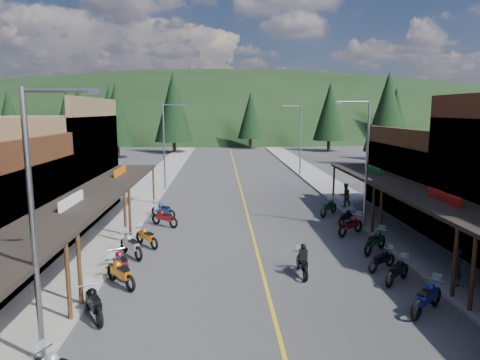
{
  "coord_description": "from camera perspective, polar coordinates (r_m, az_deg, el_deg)",
  "views": [
    {
      "loc": [
        -1.89,
        -17.7,
        7.38
      ],
      "look_at": [
        -0.66,
        9.15,
        3.0
      ],
      "focal_mm": 32.0,
      "sensor_mm": 36.0,
      "label": 1
    }
  ],
  "objects": [
    {
      "name": "ground",
      "position": [
        19.27,
        3.3,
        -13.28
      ],
      "size": [
        220.0,
        220.0,
        0.0
      ],
      "primitive_type": "plane",
      "color": "#38383A",
      "rests_on": "ground"
    },
    {
      "name": "centerline",
      "position": [
        38.46,
        0.24,
        -1.8
      ],
      "size": [
        0.15,
        90.0,
        0.01
      ],
      "primitive_type": "cube",
      "color": "gold",
      "rests_on": "ground"
    },
    {
      "name": "sidewalk_west",
      "position": [
        39.0,
        -12.64,
        -1.77
      ],
      "size": [
        3.4,
        94.0,
        0.15
      ],
      "primitive_type": "cube",
      "color": "gray",
      "rests_on": "ground"
    },
    {
      "name": "sidewalk_east",
      "position": [
        39.83,
        12.85,
        -1.55
      ],
      "size": [
        3.4,
        94.0,
        0.15
      ],
      "primitive_type": "cube",
      "color": "gray",
      "rests_on": "ground"
    },
    {
      "name": "shop_west_3",
      "position": [
        31.58,
        -24.73,
        1.38
      ],
      "size": [
        10.9,
        10.2,
        8.2
      ],
      "color": "brown",
      "rests_on": "ground"
    },
    {
      "name": "shop_east_3",
      "position": [
        33.3,
        25.43,
        -0.02
      ],
      "size": [
        10.9,
        10.2,
        6.2
      ],
      "color": "#4C2D16",
      "rests_on": "ground"
    },
    {
      "name": "streetlight_0",
      "position": [
        13.07,
        -25.4,
        -4.55
      ],
      "size": [
        2.16,
        0.18,
        8.0
      ],
      "color": "gray",
      "rests_on": "ground"
    },
    {
      "name": "streetlight_1",
      "position": [
        40.13,
        -9.9,
        4.95
      ],
      "size": [
        2.16,
        0.18,
        8.0
      ],
      "color": "gray",
      "rests_on": "ground"
    },
    {
      "name": "streetlight_2",
      "position": [
        27.33,
        16.29,
        2.75
      ],
      "size": [
        2.16,
        0.18,
        8.0
      ],
      "color": "gray",
      "rests_on": "ground"
    },
    {
      "name": "streetlight_3",
      "position": [
        48.6,
        7.9,
        5.72
      ],
      "size": [
        2.16,
        0.18,
        8.0
      ],
      "color": "gray",
      "rests_on": "ground"
    },
    {
      "name": "ridge_hill",
      "position": [
        152.89,
        -1.93,
        6.48
      ],
      "size": [
        310.0,
        140.0,
        60.0
      ],
      "primitive_type": "ellipsoid",
      "color": "black",
      "rests_on": "ground"
    },
    {
      "name": "pine_0",
      "position": [
        88.34,
        -28.45,
        7.57
      ],
      "size": [
        5.04,
        5.04,
        11.0
      ],
      "color": "black",
      "rests_on": "ground"
    },
    {
      "name": "pine_1",
      "position": [
        90.44,
        -16.98,
        8.77
      ],
      "size": [
        5.88,
        5.88,
        12.5
      ],
      "color": "black",
      "rests_on": "ground"
    },
    {
      "name": "pine_2",
      "position": [
        76.13,
        -8.87,
        9.6
      ],
      "size": [
        6.72,
        6.72,
        14.0
      ],
      "color": "black",
      "rests_on": "ground"
    },
    {
      "name": "pine_3",
      "position": [
        83.91,
        1.41,
        8.64
      ],
      "size": [
        5.04,
        5.04,
        11.0
      ],
      "color": "black",
      "rests_on": "ground"
    },
    {
      "name": "pine_4",
      "position": [
        80.2,
        11.88,
        8.96
      ],
      "size": [
        5.88,
        5.88,
        12.5
      ],
      "color": "black",
      "rests_on": "ground"
    },
    {
      "name": "pine_5",
      "position": [
        96.61,
        19.43,
        9.1
      ],
      "size": [
        6.72,
        6.72,
        14.0
      ],
      "color": "black",
      "rests_on": "ground"
    },
    {
      "name": "pine_6",
      "position": [
        94.71,
        28.02,
        7.64
      ],
      "size": [
        5.04,
        5.04,
        11.0
      ],
      "color": "black",
      "rests_on": "ground"
    },
    {
      "name": "pine_7",
      "position": [
        98.42,
        -20.68,
        8.58
      ],
      "size": [
        5.88,
        5.88,
        12.5
      ],
      "color": "black",
      "rests_on": "ground"
    },
    {
      "name": "pine_8",
      "position": [
        61.12,
        -22.02,
        7.27
      ],
      "size": [
        4.48,
        4.48,
        10.0
      ],
      "color": "black",
      "rests_on": "ground"
    },
    {
      "name": "pine_9",
      "position": [
        67.84,
        20.0,
        7.86
      ],
      "size": [
        4.93,
        4.93,
        10.8
      ],
      "color": "black",
      "rests_on": "ground"
    },
    {
      "name": "pine_10",
      "position": [
        69.59,
        -16.19,
        8.4
      ],
      "size": [
        5.38,
        5.38,
        11.6
      ],
      "color": "black",
      "rests_on": "ground"
    },
    {
      "name": "pine_11",
      "position": [
        59.85,
        19.05,
        8.57
      ],
      "size": [
        5.82,
        5.82,
        12.4
      ],
      "color": "black",
      "rests_on": "ground"
    },
    {
      "name": "bike_west_6",
      "position": [
        16.7,
        -18.94,
        -15.1
      ],
      "size": [
        1.71,
        2.29,
        1.26
      ],
      "primitive_type": null,
      "rotation": [
        0.0,
        0.0,
        0.51
      ],
      "color": "black",
      "rests_on": "ground"
    },
    {
      "name": "bike_west_7",
      "position": [
        19.15,
        -15.65,
        -11.71
      ],
      "size": [
        2.02,
        2.17,
        1.27
      ],
      "primitive_type": null,
      "rotation": [
        0.0,
        0.0,
        0.72
      ],
      "color": "#C96A0E",
      "rests_on": "ground"
    },
    {
      "name": "bike_west_8",
      "position": [
        20.31,
        -15.56,
        -10.47
      ],
      "size": [
        1.73,
        2.33,
        1.28
      ],
      "primitive_type": null,
      "rotation": [
        0.0,
        0.0,
        0.5
      ],
      "color": "maroon",
      "rests_on": "ground"
    },
    {
      "name": "bike_west_9",
      "position": [
        22.64,
        -14.34,
        -8.29
      ],
      "size": [
        2.01,
        2.33,
        1.33
      ],
      "primitive_type": null,
      "rotation": [
        0.0,
        0.0,
        0.64
      ],
      "color": "#98989D",
      "rests_on": "ground"
    },
    {
      "name": "bike_west_10",
      "position": [
        24.11,
        -12.34,
        -7.3
      ],
      "size": [
        1.89,
        2.05,
        1.2
      ],
      "primitive_type": null,
      "rotation": [
        0.0,
        0.0,
        0.71
      ],
      "color": "#C8700E",
      "rests_on": "ground"
    },
    {
      "name": "bike_west_11",
      "position": [
        27.97,
        -10.04,
        -4.87
      ],
      "size": [
        2.17,
        1.91,
        1.25
      ],
      "primitive_type": null,
      "rotation": [
        0.0,
        0.0,
        0.91
      ],
      "color": "maroon",
      "rests_on": "ground"
    },
    {
      "name": "bike_west_12",
      "position": [
        30.03,
        -10.21,
        -3.88
      ],
      "size": [
        2.18,
        1.95,
        1.26
      ],
      "primitive_type": null,
      "rotation": [
        0.0,
        0.0,
        0.9
      ],
      "color": "navy",
      "rests_on": "ground"
    },
    {
      "name": "bike_east_6",
      "position": [
        17.62,
        23.66,
        -14.01
      ],
      "size": [
        2.22,
        2.05,
        1.3
      ],
      "primitive_type": null,
      "rotation": [
        0.0,
        0.0,
        -0.86
      ],
      "color": "navy",
      "rests_on": "ground"
    },
    {
      "name": "bike_east_7",
      "position": [
        20.03,
        20.26,
        -11.19
      ],
      "size": [
        1.94,
        1.87,
        1.16
      ],
      "primitive_type": null,
      "rotation": [
        0.0,
        0.0,
        -0.82
      ],
      "color": "black",
      "rests_on": "ground"
    },
    {
      "name": "bike_east_8",
      "position": [
        21.32,
        18.41,
        -9.93
      ],
      "size": [
        1.93,
        1.61,
        1.09
      ],
      "primitive_type": null,
      "rotation": [
        0.0,
        0.0,
        -0.96
      ],
      "color": "black",
      "rests_on": "ground"
    },
    {
      "name": "bike_east_9",
      "position": [
        23.71,
        17.6,
        -7.67
      ],
      "size": [
        2.14,
        2.16,
        1.3
      ],
      "primitive_type": null,
      "rotation": [
        0.0,
        0.0,
        -0.78
      ],
      "color": "#0C3E1F",
      "rests_on": "ground"
    },
    {
      "name": "bike_east_10",
      "position": [
        26.55,
        14.56,
        -5.72
      ],
      "size": [
        2.27,
        2.04,
        1.31
      ],
      "primitive_type": null,
      "rotation": [
        0.0,
        0.0,
        -0.89
      ],
      "color": "maroon",
      "rests_on": "ground"
    },
    {
      "name": "bike_east_11",
      "position": [
        28.81,
        14.03,
        -4.7
      ],
      "size": [
        1.84,
        1.91,
        1.14
      ],
      "primitive_type": null,
      "rotation": [
        0.0,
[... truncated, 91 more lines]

